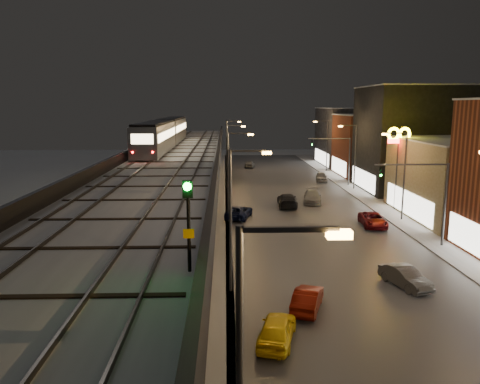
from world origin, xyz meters
name	(u,v)px	position (x,y,z in m)	size (l,w,h in m)	color
road_surface	(303,212)	(7.50, 35.00, 0.03)	(17.00, 120.00, 0.06)	#46474D
sidewalk_right	(392,211)	(17.50, 35.00, 0.07)	(4.00, 120.00, 0.14)	#9FA1A8
under_viaduct_pavement	(180,213)	(-6.00, 35.00, 0.03)	(11.00, 120.00, 0.06)	#9FA1A8
elevated_viaduct	(175,166)	(-6.00, 31.84, 5.62)	(9.00, 100.00, 6.30)	black
viaduct_trackbed	(175,158)	(-6.01, 31.97, 6.39)	(8.40, 100.00, 0.32)	#B2B7C1
viaduct_parapet_streetside	(219,153)	(-1.65, 32.00, 6.85)	(0.30, 100.00, 1.10)	black
viaduct_parapet_far	(131,154)	(-10.35, 32.00, 6.85)	(0.30, 100.00, 1.10)	black
building_c	(467,179)	(23.99, 32.00, 4.08)	(12.20, 15.20, 8.16)	#867A56
building_d	(409,139)	(23.99, 48.00, 7.08)	(12.20, 13.20, 14.16)	black
building_e	(375,145)	(23.99, 62.00, 5.08)	(12.20, 12.20, 10.16)	brown
building_f	(353,137)	(23.99, 76.00, 5.58)	(12.20, 16.20, 11.16)	#292A2E
streetlight_left_0	(251,382)	(-0.43, -5.00, 5.24)	(2.57, 0.28, 9.00)	#38383A
streetlight_left_1	(235,211)	(-0.43, 13.00, 5.24)	(2.57, 0.28, 9.00)	#38383A
streetlight_left_2	(231,171)	(-0.43, 31.00, 5.24)	(2.57, 0.28, 9.00)	#38383A
streetlight_right_2	(402,170)	(16.73, 31.00, 5.24)	(2.56, 0.28, 9.00)	#38383A
streetlight_left_3	(229,153)	(-0.43, 49.00, 5.24)	(2.57, 0.28, 9.00)	#38383A
streetlight_right_3	(353,152)	(16.73, 49.00, 5.24)	(2.56, 0.28, 9.00)	#38383A
streetlight_left_4	(228,142)	(-0.43, 67.00, 5.24)	(2.57, 0.28, 9.00)	#38383A
streetlight_right_4	(326,142)	(16.73, 67.00, 5.24)	(2.56, 0.28, 9.00)	#38383A
traffic_light_rig_a	(432,194)	(15.84, 22.00, 4.50)	(6.10, 0.34, 7.00)	#38383A
traffic_light_rig_b	(341,155)	(15.84, 52.00, 4.50)	(6.10, 0.34, 7.00)	#38383A
subway_train	(165,133)	(-8.50, 44.06, 8.24)	(2.73, 32.63, 3.25)	gray
rail_signal	(188,208)	(-2.10, -1.42, 8.61)	(0.33, 0.42, 2.82)	black
car_taxi	(277,330)	(1.49, 6.40, 0.68)	(1.61, 4.01, 1.37)	yellow
car_near_white	(307,300)	(3.66, 10.11, 0.65)	(1.38, 3.95, 1.30)	#691106
car_mid_silver	(239,212)	(0.41, 32.44, 0.65)	(2.15, 4.67, 1.30)	#0E1535
car_mid_dark	(287,201)	(6.15, 37.81, 0.75)	(2.11, 5.20, 1.51)	black
car_far_white	(250,164)	(3.63, 72.46, 0.70)	(1.65, 4.09, 1.39)	#5D5F61
car_onc_silver	(405,278)	(10.55, 13.32, 0.65)	(1.38, 3.95, 1.30)	#444545
car_onc_dark	(373,220)	(13.27, 28.58, 0.65)	(2.16, 4.67, 1.30)	maroon
car_onc_white	(312,197)	(9.48, 39.97, 0.73)	(2.04, 5.02, 1.46)	gray
car_onc_red	(321,177)	(13.86, 55.92, 0.70)	(1.66, 4.12, 1.40)	gray
sign_mcdonalds	(399,144)	(18.00, 35.75, 7.43)	(2.76, 0.67, 9.27)	#38383A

